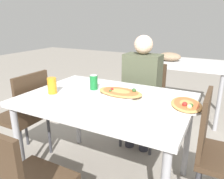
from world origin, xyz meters
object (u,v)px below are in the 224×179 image
object	(u,v)px
chair_far_seated	(144,99)
chair_side_right	(220,150)
dining_table	(106,106)
pizza_second	(186,105)
pizza_main	(120,93)
soda_can	(94,82)
chair_side_left	(26,112)
drink_glass	(52,86)
person_seated	(141,85)

from	to	relation	value
chair_far_seated	chair_side_right	xyz separation A→B (m)	(0.78, -0.69, 0.00)
dining_table	pizza_second	distance (m)	0.59
dining_table	pizza_main	xyz separation A→B (m)	(0.07, 0.10, 0.09)
dining_table	soda_can	bearing A→B (deg)	146.04
chair_side_left	chair_side_right	distance (m)	1.66
soda_can	pizza_second	bearing A→B (deg)	-4.07
chair_side_right	soda_can	size ratio (longest dim) A/B	7.14
chair_far_seated	chair_side_left	bearing A→B (deg)	44.61
chair_side_right	pizza_second	world-z (taller)	chair_side_right
dining_table	chair_far_seated	world-z (taller)	chair_far_seated
chair_far_seated	drink_glass	world-z (taller)	drink_glass
drink_glass	chair_side_left	bearing A→B (deg)	174.85
pizza_main	soda_can	distance (m)	0.27
chair_far_seated	pizza_main	world-z (taller)	chair_far_seated
person_seated	pizza_main	size ratio (longest dim) A/B	2.99
chair_side_left	pizza_second	world-z (taller)	chair_side_left
chair_far_seated	drink_glass	distance (m)	1.06
person_seated	pizza_second	world-z (taller)	person_seated
dining_table	chair_side_left	size ratio (longest dim) A/B	1.42
pizza_second	person_seated	bearing A→B (deg)	132.48
dining_table	person_seated	xyz separation A→B (m)	(0.04, 0.66, 0.00)
pizza_second	chair_side_right	bearing A→B (deg)	1.77
drink_glass	pizza_second	xyz separation A→B (m)	(1.01, 0.19, -0.05)
chair_side_right	drink_glass	xyz separation A→B (m)	(-1.26, -0.20, 0.33)
drink_glass	chair_side_right	bearing A→B (deg)	9.01
pizza_main	pizza_second	size ratio (longest dim) A/B	1.15
chair_far_seated	dining_table	bearing A→B (deg)	86.75
chair_far_seated	chair_side_left	distance (m)	1.22
pizza_main	dining_table	bearing A→B (deg)	-125.42
pizza_main	chair_side_right	bearing A→B (deg)	-1.59
pizza_main	soda_can	xyz separation A→B (m)	(-0.26, 0.03, 0.04)
chair_side_left	soda_can	xyz separation A→B (m)	(0.63, 0.21, 0.32)
chair_side_left	pizza_second	bearing A→B (deg)	-83.68
soda_can	pizza_second	distance (m)	0.78
chair_side_left	pizza_second	size ratio (longest dim) A/B	2.57
chair_side_right	drink_glass	world-z (taller)	drink_glass
person_seated	pizza_main	distance (m)	0.57
chair_side_left	pizza_main	world-z (taller)	chair_side_left
chair_side_left	soda_can	size ratio (longest dim) A/B	7.14
drink_glass	chair_far_seated	bearing A→B (deg)	62.02
chair_far_seated	soda_can	world-z (taller)	soda_can
chair_side_left	pizza_main	bearing A→B (deg)	-78.40
drink_glass	person_seated	bearing A→B (deg)	58.67
chair_side_right	drink_glass	distance (m)	1.31
dining_table	person_seated	size ratio (longest dim) A/B	1.06
pizza_main	soda_can	bearing A→B (deg)	174.24
chair_far_seated	pizza_second	world-z (taller)	chair_far_seated
soda_can	pizza_main	bearing A→B (deg)	-5.76
dining_table	soda_can	xyz separation A→B (m)	(-0.19, 0.13, 0.14)
soda_can	pizza_second	size ratio (longest dim) A/B	0.36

